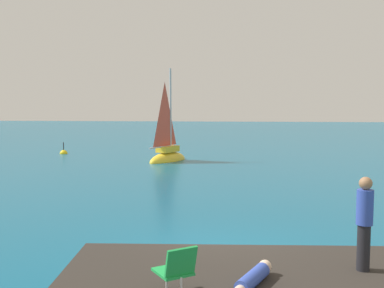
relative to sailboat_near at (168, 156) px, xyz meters
The scene contains 8 objects.
ground_plane 18.54m from the sailboat_near, 78.00° to the right, with size 160.00×160.00×0.00m, color #0F5675.
boulder_seaward 20.03m from the sailboat_near, 76.07° to the right, with size 1.46×1.16×0.80m, color #2D2824.
boulder_inland 20.28m from the sailboat_near, 72.40° to the right, with size 1.45×1.16×0.80m, color #2A2923.
sailboat_near is the anchor object (origin of this frame).
person_sunbather 22.41m from the sailboat_near, 78.67° to the right, with size 0.88×1.65×0.25m.
person_standing 21.98m from the sailboat_near, 73.12° to the right, with size 0.28×0.28×1.62m.
beach_chair 22.62m from the sailboat_near, 81.56° to the right, with size 0.73×0.76×0.80m.
marker_buoy 8.89m from the sailboat_near, 157.00° to the left, with size 0.56×0.56×1.13m.
Camera 1 is at (0.26, -10.69, 3.73)m, focal length 42.77 mm.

